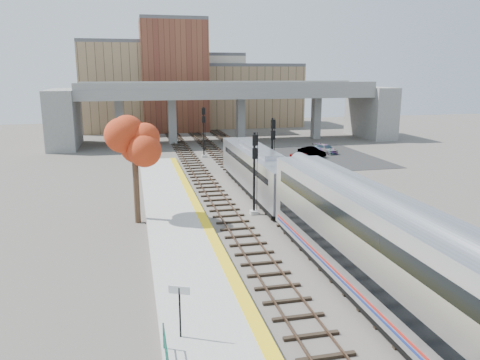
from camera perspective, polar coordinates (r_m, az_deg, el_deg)
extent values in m
plane|color=#47423D|center=(32.48, 6.12, -6.88)|extent=(160.00, 160.00, 0.00)
cube|color=#9E9E99|center=(30.92, -6.80, -7.60)|extent=(4.50, 60.00, 0.35)
cube|color=yellow|center=(31.09, -3.30, -7.05)|extent=(0.70, 60.00, 0.01)
cube|color=black|center=(43.30, -3.31, -1.63)|extent=(2.50, 95.00, 0.14)
cube|color=brown|center=(43.16, -4.25, -1.54)|extent=(0.07, 95.00, 0.14)
cube|color=brown|center=(43.39, -2.38, -1.43)|extent=(0.07, 95.00, 0.14)
cube|color=black|center=(44.17, 2.06, -1.32)|extent=(2.50, 95.00, 0.14)
cube|color=brown|center=(43.97, 1.16, -1.23)|extent=(0.07, 95.00, 0.14)
cube|color=brown|center=(44.33, 2.96, -1.13)|extent=(0.07, 95.00, 0.14)
cube|color=black|center=(45.35, 6.95, -1.02)|extent=(2.50, 95.00, 0.14)
cube|color=brown|center=(45.09, 6.10, -0.94)|extent=(0.07, 95.00, 0.14)
cube|color=brown|center=(45.57, 7.80, -0.84)|extent=(0.07, 95.00, 0.14)
cube|color=slate|center=(75.41, -1.43, 10.57)|extent=(46.00, 10.00, 1.50)
cube|color=slate|center=(70.68, -0.63, 11.42)|extent=(46.00, 0.20, 1.00)
cube|color=slate|center=(80.07, -2.14, 11.61)|extent=(46.00, 0.20, 1.00)
cube|color=slate|center=(74.20, -14.47, 6.83)|extent=(1.20, 1.60, 7.00)
cube|color=slate|center=(74.44, -8.26, 7.13)|extent=(1.20, 1.60, 7.00)
cube|color=slate|center=(76.15, 0.08, 7.40)|extent=(1.20, 1.60, 7.00)
cube|color=slate|center=(80.09, 9.25, 7.51)|extent=(1.20, 1.60, 7.00)
cube|color=slate|center=(74.75, -20.68, 7.03)|extent=(4.00, 12.00, 8.50)
cube|color=slate|center=(84.31, 15.64, 7.98)|extent=(4.00, 12.00, 8.50)
cube|color=#8F7553|center=(93.84, -13.16, 10.89)|extent=(18.00, 14.00, 16.00)
cube|color=#4C4C4F|center=(93.94, -13.43, 15.95)|extent=(18.00, 14.00, 0.60)
cube|color=beige|center=(99.89, -4.95, 10.71)|extent=(16.00, 16.00, 14.00)
cube|color=#4C4C4F|center=(99.86, -5.03, 14.90)|extent=(16.00, 16.00, 0.60)
cube|color=brown|center=(91.17, -8.07, 12.30)|extent=(12.00, 10.00, 20.00)
cube|color=#4C4C4F|center=(91.63, -8.29, 18.75)|extent=(12.00, 10.00, 0.60)
cube|color=#8F7553|center=(99.90, 1.01, 10.19)|extent=(20.00, 14.00, 12.00)
cube|color=#4C4C4F|center=(99.78, 1.02, 13.80)|extent=(20.00, 14.00, 0.60)
cube|color=black|center=(62.71, 9.89, 2.76)|extent=(14.00, 18.00, 0.04)
cube|color=#A8AAB2|center=(43.04, 2.31, 1.41)|extent=(3.00, 19.00, 3.20)
cube|color=black|center=(52.03, -0.45, 4.13)|extent=(2.20, 0.06, 1.10)
cube|color=black|center=(42.92, 2.32, 2.20)|extent=(3.02, 16.15, 0.50)
cube|color=black|center=(43.45, 2.29, -0.98)|extent=(2.70, 17.10, 0.50)
cube|color=#A8AAB2|center=(42.71, 2.34, 3.78)|extent=(1.60, 9.50, 0.40)
cube|color=#A8AAB2|center=(22.72, 17.71, -8.45)|extent=(3.00, 25.00, 4.60)
cube|color=black|center=(22.32, 17.93, -5.58)|extent=(3.02, 23.00, 0.75)
cube|color=black|center=(23.06, 17.56, -10.53)|extent=(3.02, 23.00, 0.65)
cube|color=#A51A14|center=(23.40, 17.41, -12.44)|extent=(3.03, 24.00, 0.12)
cube|color=navy|center=(23.49, 17.38, -12.89)|extent=(3.03, 24.00, 0.12)
cube|color=black|center=(23.73, 17.28, -14.08)|extent=(2.70, 23.75, 0.40)
cube|color=#9E9E99|center=(37.20, 1.70, -3.96)|extent=(0.60, 0.60, 0.30)
cylinder|color=black|center=(36.41, 1.74, 0.72)|extent=(0.19, 0.19, 6.51)
cube|color=black|center=(35.69, 1.87, 4.87)|extent=(0.42, 0.18, 0.84)
cube|color=black|center=(35.85, 1.86, 3.25)|extent=(0.42, 0.18, 0.84)
cube|color=#9E9E99|center=(46.41, 3.86, -0.53)|extent=(0.60, 0.60, 0.30)
cylinder|color=black|center=(45.76, 3.92, 3.37)|extent=(0.19, 0.19, 6.71)
cube|color=black|center=(45.14, 4.07, 6.80)|extent=(0.43, 0.18, 0.86)
cube|color=black|center=(45.27, 4.04, 5.47)|extent=(0.43, 0.18, 0.86)
cube|color=#9E9E99|center=(62.04, -4.41, 2.93)|extent=(0.60, 0.60, 0.30)
cylinder|color=black|center=(61.56, -4.46, 5.82)|extent=(0.19, 0.19, 6.61)
cube|color=black|center=(61.03, -4.47, 8.34)|extent=(0.42, 0.18, 0.85)
cube|color=black|center=(61.12, -4.46, 7.37)|extent=(0.42, 0.18, 0.85)
cylinder|color=black|center=(20.00, -7.33, -15.72)|extent=(0.08, 0.08, 2.20)
cube|color=white|center=(19.53, -7.42, -13.15)|extent=(0.84, 0.41, 0.35)
cylinder|color=#382619|center=(35.28, -12.54, -0.58)|extent=(0.44, 0.44, 5.81)
ellipsoid|color=red|center=(34.67, -12.81, 4.75)|extent=(3.60, 3.60, 4.15)
imported|color=#99999E|center=(58.08, 7.70, 2.69)|extent=(2.86, 4.12, 1.30)
imported|color=#99999E|center=(62.74, 8.73, 3.41)|extent=(3.15, 3.94, 1.26)
imported|color=#99999E|center=(65.80, 10.37, 3.76)|extent=(2.81, 4.38, 1.18)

